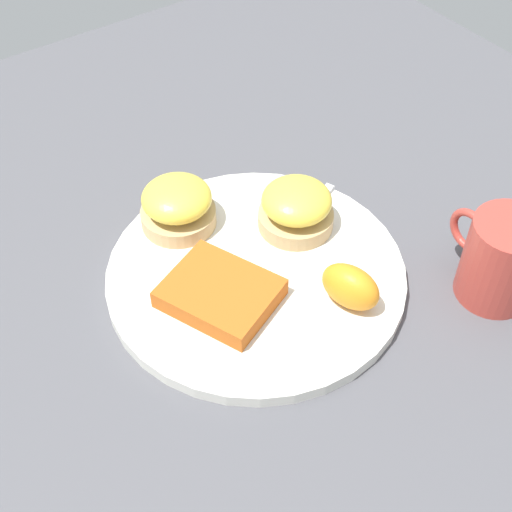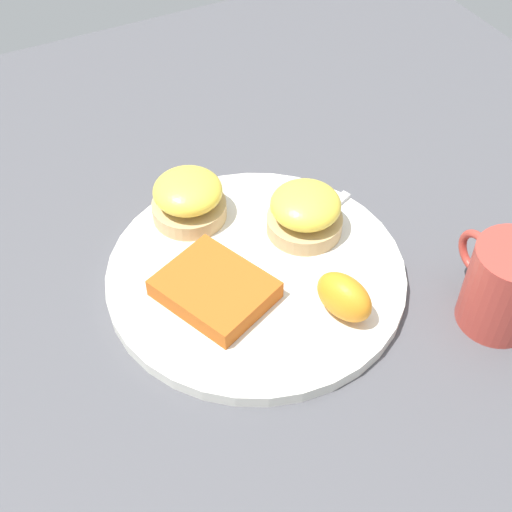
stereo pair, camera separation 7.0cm
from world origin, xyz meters
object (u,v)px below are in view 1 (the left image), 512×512
object	(u,v)px
sandwich_benedict_left	(296,208)
hashbrown_patty	(220,293)
fork	(277,245)
cup	(501,259)
orange_wedge	(350,287)
sandwich_benedict_right	(177,205)

from	to	relation	value
sandwich_benedict_left	hashbrown_patty	bearing A→B (deg)	108.50
fork	cup	bearing A→B (deg)	-137.59
sandwich_benedict_left	hashbrown_patty	size ratio (longest dim) A/B	0.78
sandwich_benedict_left	orange_wedge	world-z (taller)	sandwich_benedict_left
sandwich_benedict_left	fork	xyz separation A→B (m)	(-0.02, 0.04, -0.02)
sandwich_benedict_right	sandwich_benedict_left	bearing A→B (deg)	-126.85
cup	hashbrown_patty	bearing A→B (deg)	59.97
sandwich_benedict_right	cup	distance (m)	0.33
sandwich_benedict_left	cup	size ratio (longest dim) A/B	0.76
sandwich_benedict_right	fork	bearing A→B (deg)	-144.39
hashbrown_patty	cup	size ratio (longest dim) A/B	0.98
sandwich_benedict_left	fork	world-z (taller)	sandwich_benedict_left
sandwich_benedict_left	orange_wedge	bearing A→B (deg)	168.80
hashbrown_patty	cup	world-z (taller)	cup
orange_wedge	fork	world-z (taller)	orange_wedge
hashbrown_patty	fork	size ratio (longest dim) A/B	0.54
hashbrown_patty	orange_wedge	xyz separation A→B (m)	(-0.07, -0.10, 0.01)
fork	cup	xyz separation A→B (m)	(-0.16, -0.15, 0.03)
orange_wedge	hashbrown_patty	bearing A→B (deg)	53.76
hashbrown_patty	orange_wedge	distance (m)	0.12
hashbrown_patty	fork	world-z (taller)	hashbrown_patty
sandwich_benedict_right	cup	bearing A→B (deg)	-139.88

